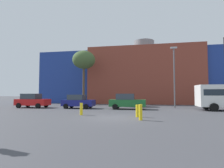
{
  "coord_description": "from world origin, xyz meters",
  "views": [
    {
      "loc": [
        2.29,
        -13.09,
        1.78
      ],
      "look_at": [
        -1.29,
        6.59,
        2.88
      ],
      "focal_mm": 28.5,
      "sensor_mm": 36.0,
      "label": 1
    }
  ],
  "objects_px": {
    "parked_car_2": "(127,101)",
    "bare_tree_0": "(84,60)",
    "parked_car_1": "(78,102)",
    "bollard_yellow_0": "(137,111)",
    "parked_car_0": "(32,101)",
    "bollard_yellow_2": "(81,109)",
    "street_lamp": "(174,73)",
    "bollard_yellow_1": "(141,112)"
  },
  "relations": [
    {
      "from": "parked_car_2",
      "to": "bare_tree_0",
      "type": "distance_m",
      "value": 11.63
    },
    {
      "from": "parked_car_1",
      "to": "bollard_yellow_0",
      "type": "bearing_deg",
      "value": -42.68
    },
    {
      "from": "bare_tree_0",
      "to": "parked_car_0",
      "type": "bearing_deg",
      "value": -126.29
    },
    {
      "from": "bollard_yellow_2",
      "to": "street_lamp",
      "type": "distance_m",
      "value": 13.22
    },
    {
      "from": "parked_car_2",
      "to": "bare_tree_0",
      "type": "xyz_separation_m",
      "value": [
        -7.51,
        6.32,
        6.24
      ]
    },
    {
      "from": "parked_car_0",
      "to": "bollard_yellow_2",
      "type": "distance_m",
      "value": 10.94
    },
    {
      "from": "parked_car_1",
      "to": "street_lamp",
      "type": "distance_m",
      "value": 12.5
    },
    {
      "from": "street_lamp",
      "to": "parked_car_1",
      "type": "bearing_deg",
      "value": -167.47
    },
    {
      "from": "bollard_yellow_1",
      "to": "street_lamp",
      "type": "height_order",
      "value": "street_lamp"
    },
    {
      "from": "parked_car_2",
      "to": "bollard_yellow_0",
      "type": "xyz_separation_m",
      "value": [
        1.44,
        -6.85,
        -0.42
      ]
    },
    {
      "from": "bollard_yellow_1",
      "to": "bare_tree_0",
      "type": "bearing_deg",
      "value": 122.03
    },
    {
      "from": "parked_car_2",
      "to": "parked_car_1",
      "type": "bearing_deg",
      "value": 180.0
    },
    {
      "from": "parked_car_1",
      "to": "bollard_yellow_1",
      "type": "height_order",
      "value": "parked_car_1"
    },
    {
      "from": "parked_car_1",
      "to": "parked_car_2",
      "type": "bearing_deg",
      "value": 0.0
    },
    {
      "from": "bare_tree_0",
      "to": "bollard_yellow_1",
      "type": "distance_m",
      "value": 18.62
    },
    {
      "from": "bare_tree_0",
      "to": "parked_car_1",
      "type": "bearing_deg",
      "value": -76.44
    },
    {
      "from": "parked_car_2",
      "to": "bare_tree_0",
      "type": "bearing_deg",
      "value": 139.95
    },
    {
      "from": "bollard_yellow_0",
      "to": "street_lamp",
      "type": "bearing_deg",
      "value": 65.73
    },
    {
      "from": "parked_car_1",
      "to": "bare_tree_0",
      "type": "distance_m",
      "value": 9.05
    },
    {
      "from": "bare_tree_0",
      "to": "street_lamp",
      "type": "relative_size",
      "value": 1.13
    },
    {
      "from": "parked_car_1",
      "to": "street_lamp",
      "type": "bearing_deg",
      "value": 12.53
    },
    {
      "from": "parked_car_1",
      "to": "bare_tree_0",
      "type": "height_order",
      "value": "bare_tree_0"
    },
    {
      "from": "parked_car_1",
      "to": "bollard_yellow_2",
      "type": "relative_size",
      "value": 3.84
    },
    {
      "from": "bare_tree_0",
      "to": "bollard_yellow_2",
      "type": "distance_m",
      "value": 14.91
    },
    {
      "from": "parked_car_0",
      "to": "bollard_yellow_0",
      "type": "distance_m",
      "value": 15.23
    },
    {
      "from": "parked_car_0",
      "to": "parked_car_1",
      "type": "xyz_separation_m",
      "value": [
        6.16,
        -0.0,
        -0.06
      ]
    },
    {
      "from": "parked_car_0",
      "to": "bollard_yellow_0",
      "type": "height_order",
      "value": "parked_car_0"
    },
    {
      "from": "parked_car_0",
      "to": "bollard_yellow_1",
      "type": "distance_m",
      "value": 16.24
    },
    {
      "from": "bollard_yellow_0",
      "to": "bollard_yellow_1",
      "type": "bearing_deg",
      "value": -80.08
    },
    {
      "from": "parked_car_2",
      "to": "bollard_yellow_1",
      "type": "distance_m",
      "value": 8.63
    },
    {
      "from": "parked_car_2",
      "to": "street_lamp",
      "type": "bearing_deg",
      "value": 24.49
    },
    {
      "from": "bollard_yellow_2",
      "to": "parked_car_1",
      "type": "bearing_deg",
      "value": 113.47
    },
    {
      "from": "parked_car_0",
      "to": "bollard_yellow_2",
      "type": "bearing_deg",
      "value": -35.41
    },
    {
      "from": "parked_car_0",
      "to": "bollard_yellow_0",
      "type": "relative_size",
      "value": 4.4
    },
    {
      "from": "parked_car_1",
      "to": "bollard_yellow_1",
      "type": "xyz_separation_m",
      "value": [
        7.71,
        -8.45,
        -0.3
      ]
    },
    {
      "from": "bollard_yellow_0",
      "to": "street_lamp",
      "type": "xyz_separation_m",
      "value": [
        4.26,
        9.45,
        3.91
      ]
    },
    {
      "from": "bollard_yellow_0",
      "to": "bollard_yellow_2",
      "type": "height_order",
      "value": "bollard_yellow_2"
    },
    {
      "from": "bare_tree_0",
      "to": "bollard_yellow_2",
      "type": "bearing_deg",
      "value": -71.33
    },
    {
      "from": "parked_car_0",
      "to": "parked_car_2",
      "type": "bearing_deg",
      "value": -0.0
    },
    {
      "from": "bollard_yellow_0",
      "to": "bollard_yellow_2",
      "type": "bearing_deg",
      "value": 173.68
    },
    {
      "from": "bare_tree_0",
      "to": "parked_car_2",
      "type": "bearing_deg",
      "value": -40.05
    },
    {
      "from": "parked_car_2",
      "to": "bollard_yellow_2",
      "type": "height_order",
      "value": "parked_car_2"
    }
  ]
}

